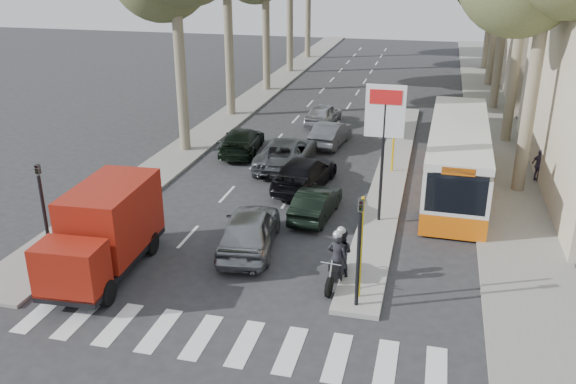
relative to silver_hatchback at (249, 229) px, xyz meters
name	(u,v)px	position (x,y,z in m)	size (l,w,h in m)	color
ground	(267,273)	(1.10, -1.59, -0.79)	(120.00, 120.00, 0.00)	#28282B
sidewalk_right	(489,111)	(9.70, 23.41, -0.73)	(3.20, 70.00, 0.12)	gray
median_left	(266,90)	(-6.90, 26.41, -0.73)	(2.40, 64.00, 0.12)	gray
traffic_island	(391,172)	(4.35, 9.41, -0.71)	(1.50, 26.00, 0.16)	gray
billboard	(384,134)	(4.35, 3.41, 2.91)	(1.50, 12.10, 5.60)	yellow
traffic_light_island	(359,236)	(4.35, -3.09, 1.69)	(0.16, 0.41, 3.60)	black
traffic_light_left	(42,196)	(-6.50, -2.59, 1.69)	(0.16, 0.41, 3.60)	black
silver_hatchback	(249,229)	(0.00, 0.00, 0.00)	(1.87, 4.65, 1.58)	gray
dark_hatchback	(316,203)	(1.77, 3.41, -0.17)	(1.31, 3.77, 1.24)	black
queue_car_a	(286,153)	(-0.91, 9.18, -0.04)	(2.48, 5.38, 1.50)	#4A4E52
queue_car_b	(304,173)	(0.60, 6.54, -0.07)	(2.03, 4.99, 1.45)	black
queue_car_c	(323,114)	(-0.64, 17.61, -0.12)	(1.60, 3.97, 1.35)	#AAABB2
queue_car_d	(331,133)	(0.60, 13.41, -0.12)	(1.43, 4.09, 1.35)	#4B4C52
queue_car_e	(242,141)	(-3.80, 10.82, -0.11)	(1.90, 4.68, 1.36)	black
red_truck	(105,230)	(-4.16, -2.71, 0.75)	(2.36, 5.58, 2.93)	black
city_bus	(457,155)	(7.30, 8.13, 0.80)	(2.74, 11.53, 3.02)	#DA5F0C
motorcycle	(339,257)	(3.53, -1.52, 0.09)	(0.89, 2.29, 1.95)	black
pedestrian_near	(539,166)	(11.10, 9.73, 0.09)	(0.90, 0.44, 1.53)	#433854
pedestrian_far	(477,156)	(8.30, 10.09, 0.20)	(1.13, 0.50, 1.75)	brown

